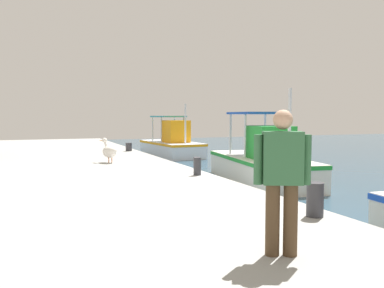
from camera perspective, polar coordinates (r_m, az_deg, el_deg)
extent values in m
cube|color=#9E9E99|center=(11.05, -23.47, -6.70)|extent=(36.00, 10.00, 0.80)
cube|color=white|center=(24.38, -2.85, -0.67)|extent=(5.31, 2.44, 0.84)
cube|color=orange|center=(24.36, -2.85, 0.13)|extent=(5.36, 2.49, 0.12)
cube|color=orange|center=(23.73, -2.25, 1.74)|extent=(1.54, 1.34, 1.25)
cylinder|color=silver|center=(25.13, -5.41, 2.05)|extent=(0.08, 0.08, 1.43)
cylinder|color=silver|center=(25.67, -2.41, 2.10)|extent=(0.08, 0.08, 1.43)
cylinder|color=silver|center=(23.83, -4.23, 1.95)|extent=(0.08, 0.08, 1.43)
cylinder|color=silver|center=(24.40, -1.09, 2.01)|extent=(0.08, 0.08, 1.43)
cube|color=teal|center=(24.73, -3.29, 3.78)|extent=(2.20, 1.66, 0.08)
cylinder|color=silver|center=(22.54, -0.92, 2.76)|extent=(0.10, 0.10, 2.15)
torus|color=orange|center=(23.96, -0.72, 1.76)|extent=(0.55, 0.14, 0.54)
cube|color=silver|center=(15.07, 9.40, -3.44)|extent=(5.97, 2.80, 0.91)
cube|color=#1E8C2D|center=(15.03, 9.42, -2.03)|extent=(6.02, 2.85, 0.12)
cube|color=#1E8C2D|center=(14.32, 10.57, 0.22)|extent=(1.76, 1.43, 1.12)
cylinder|color=silver|center=(15.92, 5.28, 1.36)|extent=(0.08, 0.08, 1.51)
cylinder|color=silver|center=(16.43, 9.96, 1.40)|extent=(0.08, 0.08, 1.51)
cylinder|color=silver|center=(14.46, 7.27, 1.08)|extent=(0.08, 0.08, 1.51)
cylinder|color=silver|center=(15.03, 12.33, 1.13)|extent=(0.08, 0.08, 1.51)
cube|color=#1E4CB2|center=(15.43, 8.73, 4.20)|extent=(2.51, 1.80, 0.08)
cylinder|color=silver|center=(13.00, 13.20, 2.42)|extent=(0.10, 0.10, 2.30)
torus|color=orange|center=(14.69, 12.78, 0.28)|extent=(0.55, 0.17, 0.54)
cylinder|color=tan|center=(14.18, -10.92, -2.07)|extent=(0.04, 0.04, 0.22)
cylinder|color=tan|center=(14.11, -11.32, -2.11)|extent=(0.04, 0.04, 0.22)
ellipsoid|color=white|center=(14.16, -11.25, -1.07)|extent=(0.71, 0.55, 0.40)
ellipsoid|color=silver|center=(14.12, -11.14, -0.84)|extent=(0.65, 0.55, 0.28)
cylinder|color=white|center=(14.30, -11.68, -0.14)|extent=(0.21, 0.16, 0.27)
sphere|color=white|center=(14.36, -11.87, 0.51)|extent=(0.21, 0.21, 0.16)
cone|color=#F2B272|center=(14.53, -12.30, 0.47)|extent=(0.30, 0.18, 0.07)
cylinder|color=#4C3823|center=(4.84, 10.96, -10.14)|extent=(0.16, 0.16, 0.81)
cylinder|color=#4C3823|center=(4.87, 13.32, -10.08)|extent=(0.16, 0.16, 0.81)
cube|color=#33663F|center=(4.74, 12.27, -1.86)|extent=(0.40, 0.50, 0.59)
cylinder|color=#33663F|center=(4.70, 9.05, -2.11)|extent=(0.10, 0.10, 0.56)
cylinder|color=#33663F|center=(4.79, 15.42, -2.08)|extent=(0.10, 0.10, 0.56)
sphere|color=tan|center=(4.71, 12.34, 3.28)|extent=(0.22, 0.22, 0.22)
cylinder|color=#333338|center=(18.64, -8.65, -0.40)|extent=(0.28, 0.28, 0.36)
cylinder|color=#333338|center=(11.00, 0.73, -3.06)|extent=(0.20, 0.20, 0.48)
cylinder|color=#333338|center=(6.82, 16.48, -7.31)|extent=(0.27, 0.27, 0.53)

